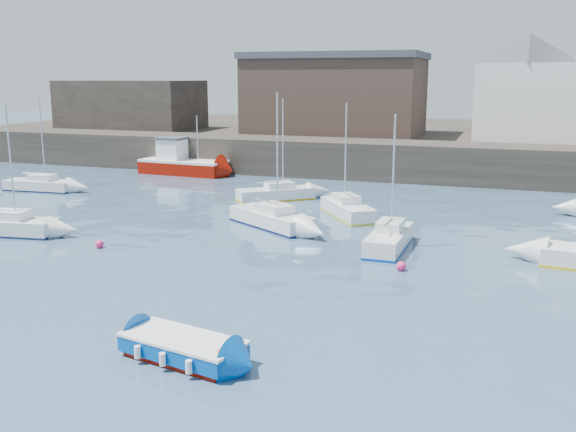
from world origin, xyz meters
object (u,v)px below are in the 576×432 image
(sailboat_c, at_px, (389,239))
(buoy_mid, at_px, (401,270))
(blue_dinghy, at_px, (183,347))
(buoy_near, at_px, (100,248))
(sailboat_h, at_px, (276,193))
(sailboat_a, at_px, (8,226))
(sailboat_f, at_px, (347,209))
(buoy_far, at_px, (302,237))
(sailboat_e, at_px, (40,185))
(fishing_boat, at_px, (181,163))
(sailboat_b, at_px, (272,218))

(sailboat_c, relative_size, buoy_mid, 15.30)
(blue_dinghy, bearing_deg, buoy_near, 135.07)
(buoy_near, bearing_deg, sailboat_h, 75.18)
(sailboat_a, height_order, buoy_near, sailboat_a)
(blue_dinghy, relative_size, sailboat_f, 0.60)
(sailboat_f, relative_size, buoy_far, 19.37)
(sailboat_c, relative_size, sailboat_e, 0.97)
(buoy_far, bearing_deg, buoy_mid, -35.73)
(sailboat_c, xyz_separation_m, buoy_near, (-13.48, -4.56, -0.50))
(sailboat_h, xyz_separation_m, buoy_far, (4.89, -9.24, -0.44))
(blue_dinghy, height_order, sailboat_c, sailboat_c)
(fishing_boat, bearing_deg, buoy_mid, -44.10)
(blue_dinghy, relative_size, sailboat_c, 0.62)
(sailboat_c, xyz_separation_m, sailboat_e, (-27.26, 7.65, -0.06))
(sailboat_f, bearing_deg, sailboat_a, -147.08)
(sailboat_c, height_order, buoy_far, sailboat_c)
(sailboat_h, relative_size, buoy_far, 19.60)
(buoy_near, height_order, buoy_far, buoy_near)
(sailboat_c, distance_m, buoy_far, 4.82)
(sailboat_e, bearing_deg, sailboat_h, 7.76)
(sailboat_b, height_order, buoy_near, sailboat_b)
(sailboat_e, bearing_deg, sailboat_c, -15.69)
(buoy_near, relative_size, buoy_far, 1.20)
(sailboat_c, height_order, sailboat_f, sailboat_f)
(sailboat_f, bearing_deg, buoy_far, -100.19)
(sailboat_b, xyz_separation_m, sailboat_c, (7.07, -2.47, 0.01))
(sailboat_e, height_order, sailboat_f, sailboat_e)
(buoy_mid, xyz_separation_m, buoy_far, (-5.89, 4.24, 0.00))
(buoy_mid, bearing_deg, sailboat_h, 128.65)
(sailboat_e, xyz_separation_m, buoy_mid, (28.42, -11.07, -0.44))
(sailboat_b, xyz_separation_m, sailboat_h, (-2.55, 7.59, -0.04))
(sailboat_e, height_order, sailboat_h, sailboat_h)
(blue_dinghy, relative_size, buoy_far, 11.69)
(sailboat_b, xyz_separation_m, buoy_near, (-6.41, -7.03, -0.48))
(fishing_boat, xyz_separation_m, sailboat_a, (1.77, -22.34, -0.49))
(sailboat_h, bearing_deg, sailboat_a, -125.81)
(sailboat_h, height_order, buoy_far, sailboat_h)
(sailboat_c, height_order, buoy_mid, sailboat_c)
(sailboat_c, distance_m, sailboat_e, 28.31)
(buoy_near, bearing_deg, sailboat_f, 48.43)
(sailboat_e, height_order, buoy_near, sailboat_e)
(sailboat_c, bearing_deg, sailboat_b, 160.74)
(fishing_boat, height_order, sailboat_b, sailboat_b)
(sailboat_a, bearing_deg, sailboat_c, 11.13)
(sailboat_e, distance_m, buoy_far, 23.55)
(sailboat_f, relative_size, buoy_near, 16.21)
(fishing_boat, bearing_deg, sailboat_e, -118.31)
(fishing_boat, height_order, buoy_near, fishing_boat)
(sailboat_f, distance_m, buoy_far, 5.75)
(sailboat_e, relative_size, buoy_near, 16.25)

